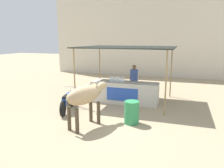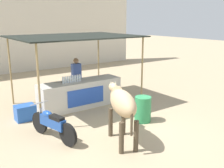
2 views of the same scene
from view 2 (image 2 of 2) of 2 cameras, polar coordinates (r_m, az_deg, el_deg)
The scene contains 10 objects.
ground_plane at distance 7.82m, azimuth 1.09°, elevation -9.25°, with size 60.00×60.00×0.00m, color tan.
building_wall_far at distance 16.26m, azimuth -20.88°, elevation 14.53°, with size 16.00×0.50×6.92m, color beige.
stall_counter at distance 9.41m, azimuth -6.89°, elevation -2.14°, with size 3.00×0.82×0.96m.
stall_awning at distance 9.33m, azimuth -8.15°, elevation 9.77°, with size 4.20×3.20×2.51m.
water_bottle_row at distance 9.07m, azimuth -8.79°, elevation 1.05°, with size 0.70×0.07×0.25m.
vendor_behind_counter at distance 10.08m, azimuth -7.72°, elevation 1.10°, with size 0.34×0.22×1.65m.
cooler_box at distance 8.67m, azimuth -18.36°, elevation -5.91°, with size 0.60×0.44×0.48m, color blue.
water_barrel at distance 8.12m, azimuth 6.73°, elevation -5.46°, with size 0.50×0.50×0.79m, color #2D8C51.
cow at distance 6.55m, azimuth 2.18°, elevation -4.34°, with size 0.97×1.83×1.44m.
motorcycle_parked at distance 7.10m, azimuth -12.86°, elevation -8.40°, with size 0.66×1.77×0.90m.
Camera 2 is at (-4.28, -5.76, 3.12)m, focal length 42.00 mm.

